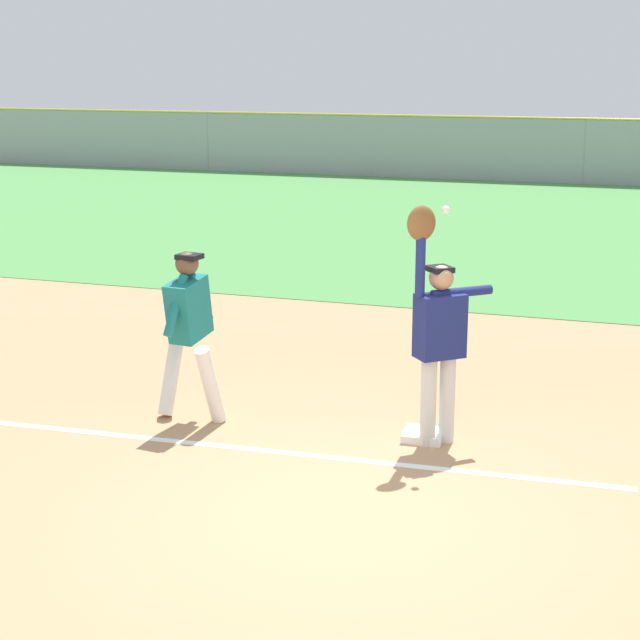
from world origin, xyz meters
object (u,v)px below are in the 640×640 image
fielder (438,329)px  first_base (424,435)px  parked_car_blue (458,145)px  parked_car_black (323,144)px  runner (189,324)px  parked_car_green (614,151)px  baseball (446,210)px

fielder → first_base: bearing=20.3°
fielder → parked_car_blue: 26.70m
parked_car_black → parked_car_blue: bearing=12.9°
runner → fielder: bearing=9.8°
first_base → parked_car_green: bearing=89.1°
first_base → parked_car_blue: 26.62m
parked_car_blue → parked_car_green: bearing=-12.8°
fielder → parked_car_green: bearing=-41.8°
runner → parked_car_black: runner is taller
fielder → runner: (-2.48, -0.13, -0.12)m
parked_car_black → parked_car_green: 9.82m
first_base → runner: 2.55m
fielder → parked_car_black: bearing=-20.7°
parked_car_blue → parked_car_green: same height
runner → parked_car_green: runner is taller
first_base → parked_car_green: parked_car_green is taller
baseball → parked_car_green: baseball is taller
first_base → runner: (-2.35, -0.19, 0.96)m
parked_car_black → fielder: bearing=-65.7°
baseball → parked_car_black: size_ratio=0.02×
baseball → parked_car_black: (-9.61, 25.55, -1.56)m
parked_car_green → first_base: bearing=-96.3°
parked_car_blue → first_base: bearing=-86.0°
runner → parked_car_green: (2.74, 25.78, -0.32)m
first_base → runner: size_ratio=0.22×
runner → parked_car_blue: 26.48m
first_base → runner: bearing=-175.3°
parked_car_black → first_base: bearing=-65.9°
baseball → fielder: bearing=131.9°
fielder → parked_car_black: size_ratio=0.50×
first_base → baseball: size_ratio=5.14×
fielder → baseball: fielder is taller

